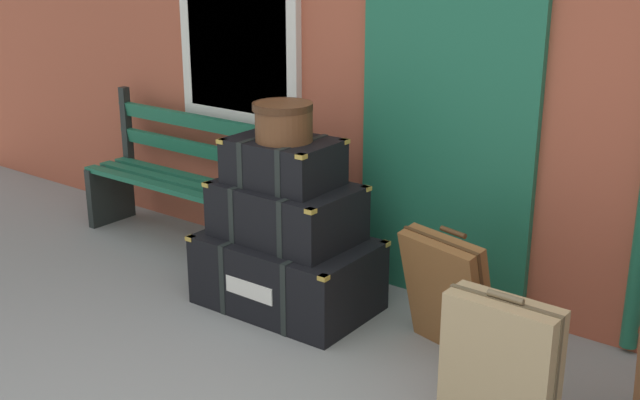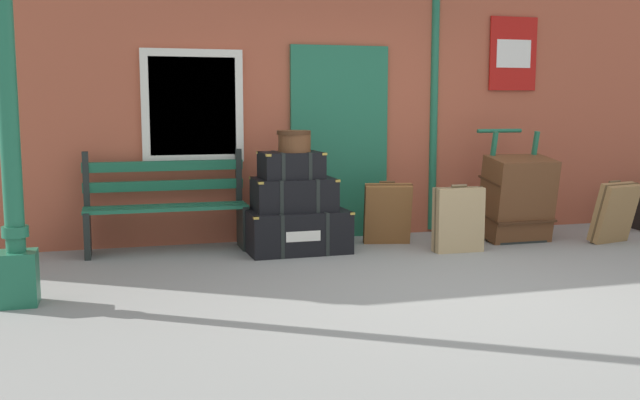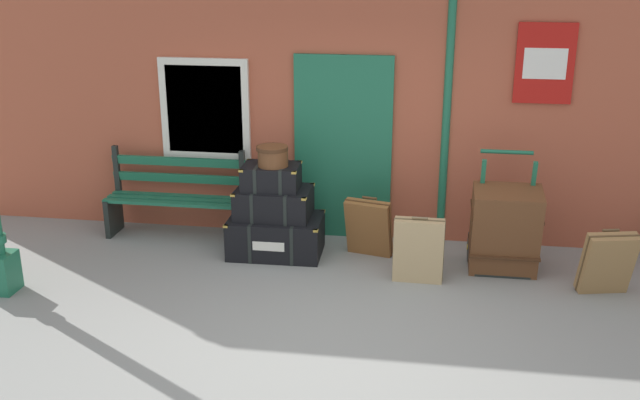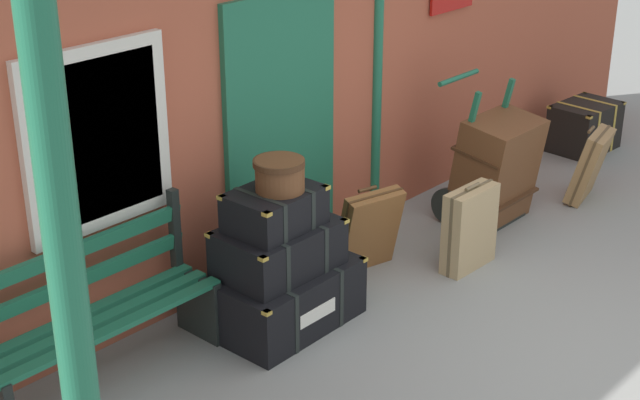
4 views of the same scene
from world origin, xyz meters
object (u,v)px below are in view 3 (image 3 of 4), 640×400
(porters_trolley, at_px, (502,241))
(suitcase_umber, at_px, (369,228))
(steamer_trunk_middle, at_px, (274,203))
(suitcase_beige, at_px, (607,263))
(steamer_trunk_base, at_px, (276,235))
(steamer_trunk_top, at_px, (271,177))
(round_hatbox, at_px, (273,155))
(large_brown_trunk, at_px, (505,230))
(suitcase_cream, at_px, (418,250))
(platform_bench, at_px, (176,199))

(porters_trolley, bearing_deg, suitcase_umber, 178.46)
(steamer_trunk_middle, xyz_separation_m, suitcase_beige, (3.37, -0.54, -0.25))
(steamer_trunk_base, bearing_deg, porters_trolley, 1.14)
(steamer_trunk_middle, bearing_deg, steamer_trunk_top, 165.12)
(round_hatbox, xyz_separation_m, large_brown_trunk, (2.43, -0.13, -0.66))
(steamer_trunk_base, bearing_deg, suitcase_beige, -8.64)
(round_hatbox, height_order, suitcase_umber, round_hatbox)
(large_brown_trunk, bearing_deg, suitcase_umber, 171.41)
(round_hatbox, bearing_deg, suitcase_cream, -16.27)
(suitcase_beige, bearing_deg, platform_bench, 169.11)
(steamer_trunk_top, distance_m, porters_trolley, 2.53)
(platform_bench, xyz_separation_m, steamer_trunk_top, (1.21, -0.34, 0.43))
(suitcase_umber, bearing_deg, steamer_trunk_middle, -176.65)
(round_hatbox, relative_size, suitcase_umber, 0.50)
(steamer_trunk_base, xyz_separation_m, large_brown_trunk, (2.41, -0.13, 0.26))
(round_hatbox, bearing_deg, suitcase_beige, -8.70)
(platform_bench, height_order, suitcase_umber, platform_bench)
(steamer_trunk_middle, height_order, large_brown_trunk, large_brown_trunk)
(platform_bench, distance_m, suitcase_beige, 4.69)
(steamer_trunk_base, xyz_separation_m, porters_trolley, (2.41, 0.05, 0.06))
(round_hatbox, relative_size, suitcase_beige, 0.50)
(steamer_trunk_base, bearing_deg, round_hatbox, 160.45)
(suitcase_cream, height_order, suitcase_umber, suitcase_cream)
(steamer_trunk_middle, distance_m, steamer_trunk_top, 0.29)
(steamer_trunk_middle, relative_size, suitcase_beige, 1.22)
(suitcase_cream, xyz_separation_m, suitcase_beige, (1.80, -0.06, 0.00))
(steamer_trunk_top, bearing_deg, steamer_trunk_base, -34.79)
(round_hatbox, bearing_deg, steamer_trunk_middle, 102.32)
(round_hatbox, height_order, large_brown_trunk, round_hatbox)
(round_hatbox, distance_m, suitcase_cream, 1.82)
(steamer_trunk_base, height_order, round_hatbox, round_hatbox)
(porters_trolley, relative_size, suitcase_cream, 1.75)
(steamer_trunk_base, xyz_separation_m, steamer_trunk_top, (-0.05, 0.03, 0.66))
(steamer_trunk_top, bearing_deg, suitcase_umber, 2.93)
(steamer_trunk_middle, height_order, suitcase_beige, steamer_trunk_middle)
(round_hatbox, height_order, suitcase_cream, round_hatbox)
(steamer_trunk_top, distance_m, suitcase_umber, 1.19)
(porters_trolley, relative_size, suitcase_umber, 1.78)
(steamer_trunk_base, bearing_deg, platform_bench, 163.28)
(steamer_trunk_top, height_order, large_brown_trunk, steamer_trunk_top)
(platform_bench, relative_size, suitcase_beige, 2.39)
(platform_bench, bearing_deg, porters_trolley, -5.11)
(suitcase_cream, bearing_deg, round_hatbox, 163.73)
(platform_bench, bearing_deg, suitcase_cream, -16.45)
(steamer_trunk_middle, bearing_deg, porters_trolley, 0.52)
(suitcase_cream, relative_size, suitcase_umber, 1.02)
(large_brown_trunk, distance_m, suitcase_cream, 0.93)
(platform_bench, height_order, steamer_trunk_base, platform_bench)
(steamer_trunk_base, relative_size, suitcase_beige, 1.53)
(large_brown_trunk, bearing_deg, steamer_trunk_top, 176.31)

